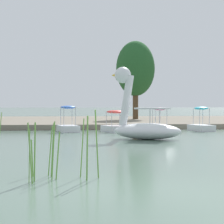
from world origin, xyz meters
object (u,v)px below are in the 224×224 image
object	(u,v)px
pedal_boat_pink	(160,124)
tree_broadleaf_right	(135,69)
pedal_boat_blue	(68,124)
pedal_boat_cyan	(201,124)
swan_boat	(143,122)
pedal_boat_red	(116,125)

from	to	relation	value
pedal_boat_pink	tree_broadleaf_right	bearing A→B (deg)	87.71
pedal_boat_blue	pedal_boat_cyan	distance (m)	8.55
pedal_boat_cyan	pedal_boat_blue	bearing A→B (deg)	-179.84
pedal_boat_cyan	swan_boat	bearing A→B (deg)	-127.26
swan_boat	pedal_boat_red	world-z (taller)	swan_boat
tree_broadleaf_right	pedal_boat_cyan	bearing A→B (deg)	-80.29
pedal_boat_cyan	tree_broadleaf_right	xyz separation A→B (m)	(-2.22, 12.97, 4.60)
pedal_boat_red	swan_boat	bearing A→B (deg)	-84.25
pedal_boat_pink	pedal_boat_cyan	size ratio (longest dim) A/B	0.90
pedal_boat_blue	tree_broadleaf_right	size ratio (longest dim) A/B	0.29
swan_boat	pedal_boat_pink	world-z (taller)	swan_boat
pedal_boat_red	pedal_boat_cyan	size ratio (longest dim) A/B	1.08
swan_boat	pedal_boat_blue	bearing A→B (deg)	119.01
swan_boat	pedal_boat_red	xyz separation A→B (m)	(-0.63, 6.25, -0.44)
pedal_boat_red	pedal_boat_pink	bearing A→B (deg)	3.93
pedal_boat_red	tree_broadleaf_right	distance (m)	14.42
pedal_boat_blue	tree_broadleaf_right	world-z (taller)	tree_broadleaf_right
tree_broadleaf_right	swan_boat	bearing A→B (deg)	-97.98
swan_boat	pedal_boat_cyan	size ratio (longest dim) A/B	1.70
pedal_boat_red	pedal_boat_pink	distance (m)	2.85
swan_boat	pedal_boat_blue	xyz separation A→B (m)	(-3.60, 6.49, -0.38)
swan_boat	pedal_boat_cyan	xyz separation A→B (m)	(4.95, 6.51, -0.41)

